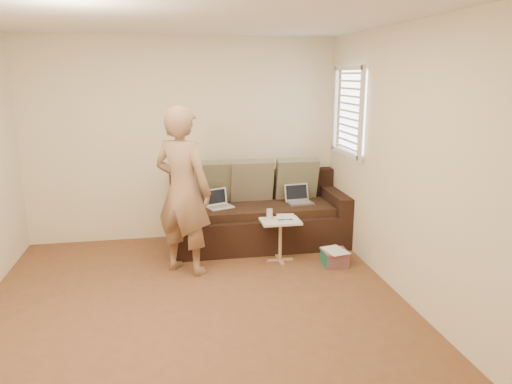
% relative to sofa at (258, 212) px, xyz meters
% --- Properties ---
extents(floor, '(4.50, 4.50, 0.00)m').
position_rel_sofa_xyz_m(floor, '(-0.90, -1.77, -0.42)').
color(floor, brown).
rests_on(floor, ground).
extents(ceiling, '(4.50, 4.50, 0.00)m').
position_rel_sofa_xyz_m(ceiling, '(-0.90, -1.77, 2.18)').
color(ceiling, white).
rests_on(ceiling, wall_back).
extents(wall_back, '(4.00, 0.00, 4.00)m').
position_rel_sofa_xyz_m(wall_back, '(-0.90, 0.48, 0.87)').
color(wall_back, beige).
rests_on(wall_back, ground).
extents(wall_front, '(4.00, 0.00, 4.00)m').
position_rel_sofa_xyz_m(wall_front, '(-0.90, -4.03, 0.87)').
color(wall_front, beige).
rests_on(wall_front, ground).
extents(wall_right, '(0.00, 4.50, 4.50)m').
position_rel_sofa_xyz_m(wall_right, '(1.10, -1.77, 0.87)').
color(wall_right, beige).
rests_on(wall_right, ground).
extents(window_blinds, '(0.12, 0.88, 1.08)m').
position_rel_sofa_xyz_m(window_blinds, '(1.05, -0.27, 1.28)').
color(window_blinds, white).
rests_on(window_blinds, wall_right).
extents(sofa, '(2.20, 0.95, 0.85)m').
position_rel_sofa_xyz_m(sofa, '(0.00, 0.00, 0.00)').
color(sofa, black).
rests_on(sofa, ground).
extents(pillow_left, '(0.55, 0.29, 0.57)m').
position_rel_sofa_xyz_m(pillow_left, '(-0.60, 0.23, 0.37)').
color(pillow_left, '#676A4E').
rests_on(pillow_left, sofa).
extents(pillow_mid, '(0.55, 0.27, 0.57)m').
position_rel_sofa_xyz_m(pillow_mid, '(-0.05, 0.19, 0.37)').
color(pillow_mid, '#656248').
rests_on(pillow_mid, sofa).
extents(pillow_right, '(0.55, 0.28, 0.57)m').
position_rel_sofa_xyz_m(pillow_right, '(0.55, 0.20, 0.37)').
color(pillow_right, '#676A4E').
rests_on(pillow_right, sofa).
extents(laptop_silver, '(0.35, 0.27, 0.22)m').
position_rel_sofa_xyz_m(laptop_silver, '(0.53, -0.05, 0.10)').
color(laptop_silver, '#B7BABC').
rests_on(laptop_silver, sofa).
extents(laptop_white, '(0.36, 0.32, 0.22)m').
position_rel_sofa_xyz_m(laptop_white, '(-0.50, -0.05, 0.10)').
color(laptop_white, white).
rests_on(laptop_white, sofa).
extents(person, '(0.81, 0.76, 1.83)m').
position_rel_sofa_xyz_m(person, '(-0.96, -0.73, 0.49)').
color(person, '#876549').
rests_on(person, ground).
extents(side_table, '(0.45, 0.32, 0.50)m').
position_rel_sofa_xyz_m(side_table, '(0.14, -0.62, -0.18)').
color(side_table, silver).
rests_on(side_table, ground).
extents(drinking_glass, '(0.07, 0.07, 0.12)m').
position_rel_sofa_xyz_m(drinking_glass, '(0.03, -0.56, 0.13)').
color(drinking_glass, silver).
rests_on(drinking_glass, side_table).
extents(scissors, '(0.20, 0.14, 0.02)m').
position_rel_sofa_xyz_m(scissors, '(0.19, -0.65, 0.08)').
color(scissors, silver).
rests_on(scissors, side_table).
extents(paper_on_table, '(0.25, 0.33, 0.00)m').
position_rel_sofa_xyz_m(paper_on_table, '(0.23, -0.54, 0.07)').
color(paper_on_table, white).
rests_on(paper_on_table, side_table).
extents(striped_box, '(0.28, 0.28, 0.18)m').
position_rel_sofa_xyz_m(striped_box, '(0.73, -0.87, -0.34)').
color(striped_box, '#D31F49').
rests_on(striped_box, ground).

